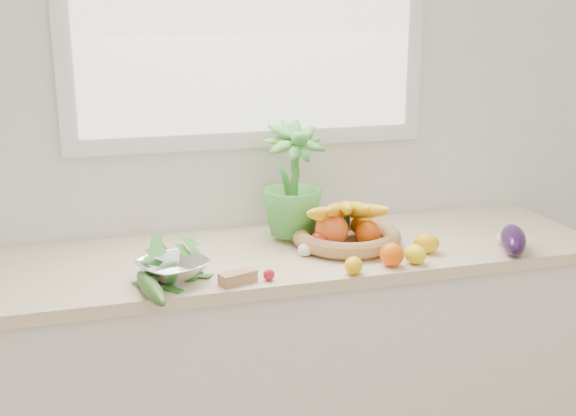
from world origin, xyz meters
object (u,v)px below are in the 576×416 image
object	(u,v)px
eggplant	(513,240)
potted_herb	(293,179)
colander_with_spinach	(173,263)
fruit_basket	(346,230)
cucumber	(151,288)
apple	(321,242)

from	to	relation	value
eggplant	potted_herb	world-z (taller)	potted_herb
colander_with_spinach	fruit_basket	bearing A→B (deg)	15.02
cucumber	potted_herb	bearing A→B (deg)	35.50
eggplant	colander_with_spinach	distance (m)	1.12
cucumber	apple	bearing A→B (deg)	20.77
apple	colander_with_spinach	xyz separation A→B (m)	(-0.50, -0.12, 0.02)
apple	eggplant	size ratio (longest dim) A/B	0.34
eggplant	fruit_basket	bearing A→B (deg)	155.93
potted_herb	fruit_basket	bearing A→B (deg)	-36.12
apple	fruit_basket	xyz separation A→B (m)	(0.10, 0.04, 0.02)
fruit_basket	colander_with_spinach	xyz separation A→B (m)	(-0.61, -0.16, 0.00)
apple	potted_herb	bearing A→B (deg)	107.74
cucumber	potted_herb	size ratio (longest dim) A/B	0.68
fruit_basket	colander_with_spinach	distance (m)	0.63
potted_herb	cucumber	bearing A→B (deg)	-144.50
potted_herb	colander_with_spinach	bearing A→B (deg)	-148.60
cucumber	colander_with_spinach	xyz separation A→B (m)	(0.08, 0.10, 0.03)
eggplant	fruit_basket	size ratio (longest dim) A/B	0.48
eggplant	colander_with_spinach	xyz separation A→B (m)	(-1.11, 0.06, 0.01)
potted_herb	fruit_basket	xyz separation A→B (m)	(0.16, -0.11, -0.16)
apple	eggplant	xyz separation A→B (m)	(0.61, -0.18, 0.01)
fruit_basket	colander_with_spinach	size ratio (longest dim) A/B	1.71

